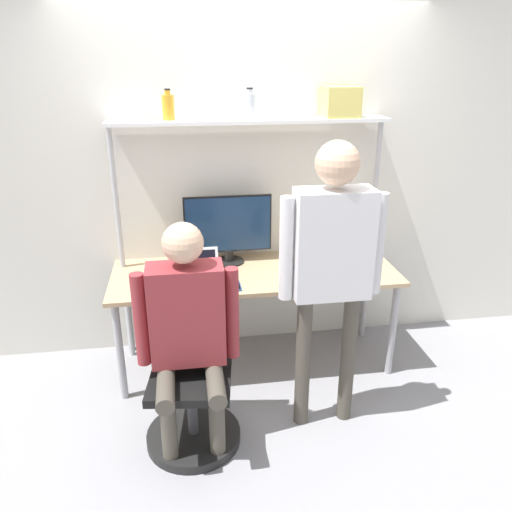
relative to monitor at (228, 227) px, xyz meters
name	(u,v)px	position (x,y,z in m)	size (l,w,h in m)	color
ground_plane	(263,391)	(0.17, -0.57, -1.01)	(12.00, 12.00, 0.00)	gray
wall_back	(247,174)	(0.17, 0.19, 0.34)	(8.00, 0.06, 2.70)	silver
desk	(255,280)	(0.17, -0.20, -0.34)	(2.00, 0.72, 0.74)	tan
shelf_unit	(250,157)	(0.17, 0.03, 0.49)	(1.90, 0.25, 1.76)	white
monitor	(228,227)	(0.00, 0.00, 0.00)	(0.63, 0.22, 0.50)	black
laptop	(197,275)	(-0.25, -0.36, -0.21)	(0.29, 0.24, 0.23)	silver
cell_phone	(235,286)	(0.00, -0.43, -0.26)	(0.07, 0.15, 0.01)	#264C8C
office_chair	(193,397)	(-0.32, -0.94, -0.73)	(0.56, 0.56, 0.92)	black
person_seated	(187,323)	(-0.32, -0.98, -0.21)	(0.58, 0.47, 1.37)	#4C473D
person_standing	(332,253)	(0.49, -0.90, 0.12)	(0.60, 0.24, 1.76)	#4C473D
bottle_clear	(250,106)	(0.17, 0.03, 0.83)	(0.08, 0.08, 0.20)	silver
bottle_amber	(168,107)	(-0.37, 0.03, 0.83)	(0.08, 0.08, 0.20)	gold
storage_box	(340,102)	(0.79, 0.03, 0.85)	(0.23, 0.23, 0.20)	#DBCC66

